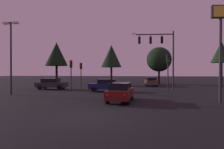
{
  "coord_description": "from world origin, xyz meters",
  "views": [
    {
      "loc": [
        2.42,
        -9.93,
        2.36
      ],
      "look_at": [
        -1.11,
        15.04,
        2.07
      ],
      "focal_mm": 30.61,
      "sensor_mm": 36.0,
      "label": 1
    }
  ],
  "objects_px": {
    "car_nearside_lane": "(121,92)",
    "store_sign_illuminated": "(221,32)",
    "car_far_lane": "(151,81)",
    "tree_center_horizon": "(111,56)",
    "parking_lot_lamp_post": "(11,48)",
    "tree_right_cluster": "(57,54)",
    "traffic_light_median": "(81,70)",
    "traffic_signal_mast_arm": "(161,48)",
    "traffic_light_corner_left": "(71,69)",
    "tree_left_far": "(159,59)",
    "car_crossing_left": "(106,85)",
    "tree_behind_sign": "(221,52)",
    "traffic_light_corner_right": "(168,66)",
    "car_crossing_right": "(52,84)"
  },
  "relations": [
    {
      "from": "car_far_lane",
      "to": "tree_center_horizon",
      "type": "distance_m",
      "value": 11.85
    },
    {
      "from": "car_nearside_lane",
      "to": "traffic_signal_mast_arm",
      "type": "bearing_deg",
      "value": 66.49
    },
    {
      "from": "store_sign_illuminated",
      "to": "tree_right_cluster",
      "type": "xyz_separation_m",
      "value": [
        -22.62,
        20.6,
        0.51
      ]
    },
    {
      "from": "parking_lot_lamp_post",
      "to": "tree_center_horizon",
      "type": "bearing_deg",
      "value": 72.23
    },
    {
      "from": "traffic_signal_mast_arm",
      "to": "tree_right_cluster",
      "type": "xyz_separation_m",
      "value": [
        -19.14,
        11.23,
        0.56
      ]
    },
    {
      "from": "store_sign_illuminated",
      "to": "tree_center_horizon",
      "type": "height_order",
      "value": "tree_center_horizon"
    },
    {
      "from": "traffic_light_corner_left",
      "to": "tree_behind_sign",
      "type": "relative_size",
      "value": 0.51
    },
    {
      "from": "car_crossing_left",
      "to": "parking_lot_lamp_post",
      "type": "height_order",
      "value": "parking_lot_lamp_post"
    },
    {
      "from": "traffic_signal_mast_arm",
      "to": "traffic_light_median",
      "type": "bearing_deg",
      "value": 170.41
    },
    {
      "from": "store_sign_illuminated",
      "to": "tree_right_cluster",
      "type": "relative_size",
      "value": 0.9
    },
    {
      "from": "traffic_light_median",
      "to": "tree_right_cluster",
      "type": "relative_size",
      "value": 0.45
    },
    {
      "from": "store_sign_illuminated",
      "to": "tree_left_far",
      "type": "distance_m",
      "value": 23.18
    },
    {
      "from": "traffic_light_corner_right",
      "to": "tree_right_cluster",
      "type": "height_order",
      "value": "tree_right_cluster"
    },
    {
      "from": "traffic_light_corner_left",
      "to": "car_crossing_right",
      "type": "distance_m",
      "value": 5.21
    },
    {
      "from": "traffic_light_median",
      "to": "car_crossing_right",
      "type": "height_order",
      "value": "traffic_light_median"
    },
    {
      "from": "car_far_lane",
      "to": "tree_behind_sign",
      "type": "bearing_deg",
      "value": 0.73
    },
    {
      "from": "car_crossing_left",
      "to": "tree_right_cluster",
      "type": "distance_m",
      "value": 18.82
    },
    {
      "from": "tree_center_horizon",
      "to": "parking_lot_lamp_post",
      "type": "bearing_deg",
      "value": -107.77
    },
    {
      "from": "tree_right_cluster",
      "to": "tree_behind_sign",
      "type": "bearing_deg",
      "value": -4.58
    },
    {
      "from": "tree_right_cluster",
      "to": "car_nearside_lane",
      "type": "bearing_deg",
      "value": -54.57
    },
    {
      "from": "traffic_signal_mast_arm",
      "to": "car_crossing_left",
      "type": "relative_size",
      "value": 1.78
    },
    {
      "from": "parking_lot_lamp_post",
      "to": "tree_right_cluster",
      "type": "relative_size",
      "value": 0.91
    },
    {
      "from": "car_far_lane",
      "to": "store_sign_illuminated",
      "type": "height_order",
      "value": "store_sign_illuminated"
    },
    {
      "from": "traffic_signal_mast_arm",
      "to": "traffic_light_corner_left",
      "type": "bearing_deg",
      "value": -164.7
    },
    {
      "from": "traffic_light_corner_left",
      "to": "car_nearside_lane",
      "type": "distance_m",
      "value": 9.68
    },
    {
      "from": "traffic_light_corner_left",
      "to": "car_crossing_right",
      "type": "bearing_deg",
      "value": 143.36
    },
    {
      "from": "traffic_light_corner_left",
      "to": "tree_left_far",
      "type": "xyz_separation_m",
      "value": [
        12.11,
        16.67,
        2.19
      ]
    },
    {
      "from": "traffic_light_corner_left",
      "to": "traffic_signal_mast_arm",
      "type": "bearing_deg",
      "value": 15.3
    },
    {
      "from": "traffic_signal_mast_arm",
      "to": "car_nearside_lane",
      "type": "bearing_deg",
      "value": -113.51
    },
    {
      "from": "parking_lot_lamp_post",
      "to": "tree_right_cluster",
      "type": "distance_m",
      "value": 18.47
    },
    {
      "from": "traffic_light_corner_right",
      "to": "car_nearside_lane",
      "type": "distance_m",
      "value": 8.8
    },
    {
      "from": "car_nearside_lane",
      "to": "tree_center_horizon",
      "type": "relative_size",
      "value": 0.55
    },
    {
      "from": "traffic_light_corner_right",
      "to": "car_far_lane",
      "type": "relative_size",
      "value": 0.92
    },
    {
      "from": "car_nearside_lane",
      "to": "store_sign_illuminated",
      "type": "height_order",
      "value": "store_sign_illuminated"
    },
    {
      "from": "tree_behind_sign",
      "to": "tree_right_cluster",
      "type": "bearing_deg",
      "value": 175.42
    },
    {
      "from": "traffic_signal_mast_arm",
      "to": "store_sign_illuminated",
      "type": "bearing_deg",
      "value": -69.63
    },
    {
      "from": "traffic_light_corner_left",
      "to": "tree_right_cluster",
      "type": "distance_m",
      "value": 16.75
    },
    {
      "from": "car_crossing_left",
      "to": "tree_behind_sign",
      "type": "xyz_separation_m",
      "value": [
        17.6,
        10.8,
        4.92
      ]
    },
    {
      "from": "traffic_light_corner_left",
      "to": "tree_center_horizon",
      "type": "xyz_separation_m",
      "value": [
        2.22,
        18.81,
        3.13
      ]
    },
    {
      "from": "traffic_light_corner_right",
      "to": "tree_left_far",
      "type": "relative_size",
      "value": 0.6
    },
    {
      "from": "car_crossing_right",
      "to": "car_far_lane",
      "type": "bearing_deg",
      "value": 31.92
    },
    {
      "from": "car_crossing_left",
      "to": "car_far_lane",
      "type": "height_order",
      "value": "same"
    },
    {
      "from": "traffic_signal_mast_arm",
      "to": "tree_right_cluster",
      "type": "bearing_deg",
      "value": 149.6
    },
    {
      "from": "car_crossing_right",
      "to": "traffic_light_corner_left",
      "type": "bearing_deg",
      "value": -36.64
    },
    {
      "from": "tree_left_far",
      "to": "store_sign_illuminated",
      "type": "bearing_deg",
      "value": -84.36
    },
    {
      "from": "traffic_light_corner_left",
      "to": "traffic_light_median",
      "type": "distance_m",
      "value": 4.88
    },
    {
      "from": "traffic_light_median",
      "to": "car_far_lane",
      "type": "height_order",
      "value": "traffic_light_median"
    },
    {
      "from": "car_far_lane",
      "to": "traffic_light_median",
      "type": "bearing_deg",
      "value": -147.09
    },
    {
      "from": "traffic_light_corner_left",
      "to": "car_crossing_right",
      "type": "height_order",
      "value": "traffic_light_corner_left"
    },
    {
      "from": "traffic_light_median",
      "to": "tree_behind_sign",
      "type": "xyz_separation_m",
      "value": [
        22.01,
        6.94,
        3.03
      ]
    }
  ]
}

